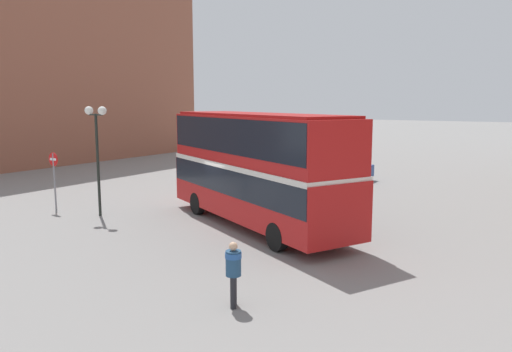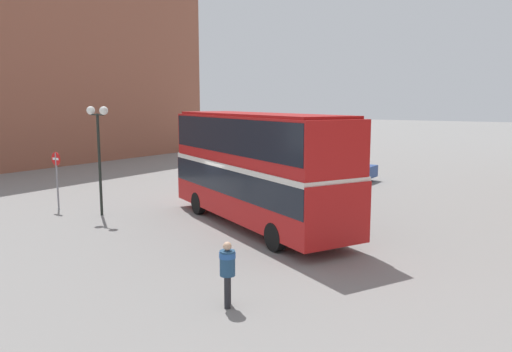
% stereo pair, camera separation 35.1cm
% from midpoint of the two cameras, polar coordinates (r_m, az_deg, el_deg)
% --- Properties ---
extents(ground_plane, '(240.00, 240.00, 0.00)m').
position_cam_midpoint_polar(ground_plane, '(20.91, -1.94, -5.20)').
color(ground_plane, gray).
extents(building_row_left, '(10.90, 30.10, 18.05)m').
position_cam_midpoint_polar(building_row_left, '(46.39, -23.84, 12.83)').
color(building_row_left, '#935642').
rests_on(building_row_left, ground_plane).
extents(double_decker_bus, '(10.43, 6.96, 4.50)m').
position_cam_midpoint_polar(double_decker_bus, '(19.71, 0.51, 1.57)').
color(double_decker_bus, red).
rests_on(double_decker_bus, ground_plane).
extents(pedestrian_foreground, '(0.55, 0.55, 1.62)m').
position_cam_midpoint_polar(pedestrian_foreground, '(12.22, -2.45, -10.37)').
color(pedestrian_foreground, '#232328').
rests_on(pedestrian_foreground, ground_plane).
extents(parked_car_kerb_near, '(4.55, 2.71, 1.53)m').
position_cam_midpoint_polar(parked_car_kerb_near, '(37.90, 4.34, 2.13)').
color(parked_car_kerb_near, silver).
rests_on(parked_car_kerb_near, ground_plane).
extents(parked_car_kerb_far, '(4.17, 1.84, 1.48)m').
position_cam_midpoint_polar(parked_car_kerb_far, '(32.37, 10.14, 0.91)').
color(parked_car_kerb_far, navy).
rests_on(parked_car_kerb_far, ground_plane).
extents(street_lamp_twin_globe, '(1.20, 0.36, 4.76)m').
position_cam_midpoint_polar(street_lamp_twin_globe, '(22.48, -17.17, 4.82)').
color(street_lamp_twin_globe, black).
rests_on(street_lamp_twin_globe, ground_plane).
extents(no_entry_sign, '(0.62, 0.08, 2.67)m').
position_cam_midpoint_polar(no_entry_sign, '(24.58, -21.45, 0.50)').
color(no_entry_sign, gray).
rests_on(no_entry_sign, ground_plane).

